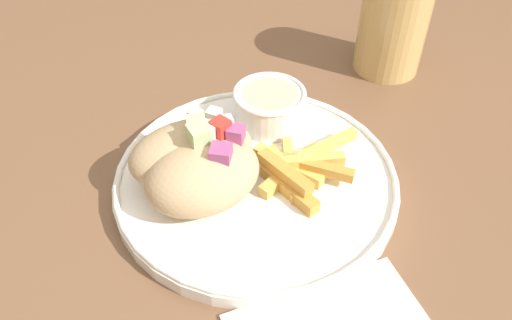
{
  "coord_description": "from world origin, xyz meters",
  "views": [
    {
      "loc": [
        -0.02,
        -0.39,
        1.11
      ],
      "look_at": [
        0.02,
        -0.06,
        0.79
      ],
      "focal_mm": 35.0,
      "sensor_mm": 36.0,
      "label": 1
    }
  ],
  "objects": [
    {
      "name": "sauce_ramekin",
      "position": [
        0.05,
        0.02,
        0.79
      ],
      "size": [
        0.08,
        0.08,
        0.04
      ],
      "color": "white",
      "rests_on": "plate"
    },
    {
      "name": "plate",
      "position": [
        0.02,
        -0.06,
        0.77
      ],
      "size": [
        0.27,
        0.27,
        0.02
      ],
      "color": "white",
      "rests_on": "table"
    },
    {
      "name": "pita_sandwich_near",
      "position": [
        -0.02,
        -0.08,
        0.8
      ],
      "size": [
        0.13,
        0.12,
        0.07
      ],
      "rotation": [
        0.0,
        0.0,
        0.42
      ],
      "color": "tan",
      "rests_on": "plate"
    },
    {
      "name": "fries_pile",
      "position": [
        0.06,
        -0.06,
        0.78
      ],
      "size": [
        0.11,
        0.1,
        0.02
      ],
      "color": "gold",
      "rests_on": "plate"
    },
    {
      "name": "water_glass",
      "position": [
        0.21,
        0.13,
        0.81
      ],
      "size": [
        0.08,
        0.08,
        0.12
      ],
      "color": "tan",
      "rests_on": "table"
    },
    {
      "name": "table",
      "position": [
        0.0,
        0.0,
        0.69
      ],
      "size": [
        1.41,
        1.41,
        0.76
      ],
      "color": "brown",
      "rests_on": "ground_plane"
    },
    {
      "name": "pita_sandwich_far",
      "position": [
        -0.03,
        -0.05,
        0.8
      ],
      "size": [
        0.13,
        0.1,
        0.07
      ],
      "rotation": [
        0.0,
        0.0,
        0.23
      ],
      "color": "tan",
      "rests_on": "plate"
    }
  ]
}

